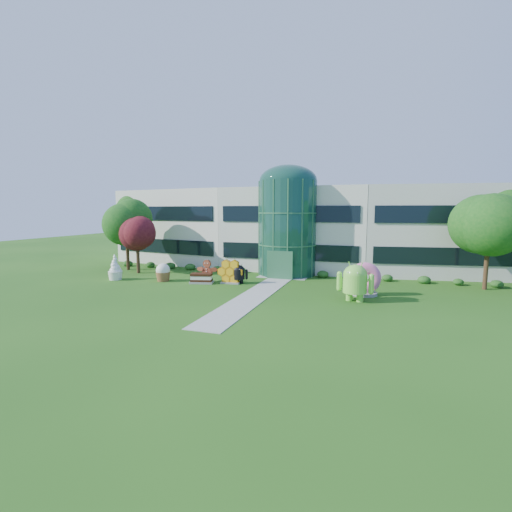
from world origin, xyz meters
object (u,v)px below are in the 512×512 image
(android_green, at_px, (355,280))
(android_black, at_px, (239,273))
(donut, at_px, (364,278))
(gingerbread, at_px, (207,271))

(android_green, bearing_deg, android_black, 171.54)
(android_green, distance_m, donut, 2.42)
(android_green, height_order, gingerbread, android_green)
(android_green, relative_size, gingerbread, 1.40)
(donut, bearing_deg, android_green, -112.34)
(android_green, height_order, android_black, android_green)
(gingerbread, bearing_deg, android_green, -12.73)
(android_green, distance_m, android_black, 11.28)
(android_black, xyz_separation_m, donut, (11.28, -1.17, 0.33))
(android_green, height_order, donut, android_green)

